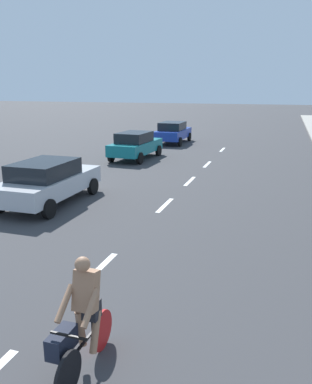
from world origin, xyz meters
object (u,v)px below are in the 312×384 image
object	(u,v)px
cyclist	(81,322)
parked_car_blue	(173,132)
parked_car_silver	(48,181)
parked_car_teal	(135,145)

from	to	relation	value
cyclist	parked_car_blue	xyz separation A→B (m)	(-5.30, 23.94, 0.01)
parked_car_silver	parked_car_blue	world-z (taller)	same
cyclist	parked_car_teal	bearing A→B (deg)	-71.65
cyclist	parked_car_silver	world-z (taller)	cyclist
parked_car_teal	parked_car_blue	size ratio (longest dim) A/B	0.99
parked_car_silver	parked_car_blue	distance (m)	16.51
cyclist	parked_car_teal	size ratio (longest dim) A/B	0.42
parked_car_teal	parked_car_blue	xyz separation A→B (m)	(0.28, 7.08, 0.00)
cyclist	parked_car_silver	distance (m)	9.15
parked_car_silver	parked_car_teal	xyz separation A→B (m)	(-0.24, 9.44, -0.00)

